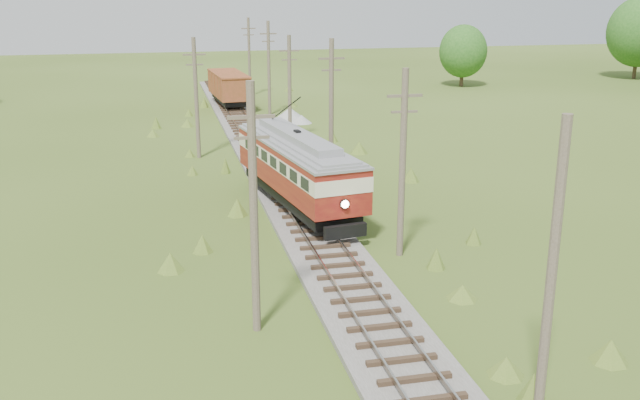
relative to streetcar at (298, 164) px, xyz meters
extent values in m
cube|color=#605B54|center=(0.00, 8.39, -2.59)|extent=(3.60, 96.00, 0.25)
cube|color=#726659|center=(-0.72, 8.39, -2.23)|extent=(0.08, 96.00, 0.17)
cube|color=#726659|center=(0.72, 8.39, -2.23)|extent=(0.08, 96.00, 0.17)
cube|color=#2D2116|center=(0.00, 8.39, -2.39)|extent=(2.40, 96.00, 0.16)
cube|color=black|center=(0.00, 0.00, -1.69)|extent=(4.30, 11.85, 0.47)
cube|color=maroon|center=(0.00, 0.00, -0.64)|extent=(4.89, 12.91, 1.16)
cube|color=beige|center=(0.00, 0.00, 0.31)|extent=(4.93, 12.98, 0.74)
cube|color=black|center=(0.00, 0.00, 0.31)|extent=(4.87, 12.42, 0.58)
cube|color=maroon|center=(0.00, 0.00, 0.83)|extent=(4.89, 12.91, 0.32)
cube|color=gray|center=(0.00, 0.00, 1.18)|extent=(4.97, 13.04, 0.40)
cube|color=gray|center=(0.00, 0.00, 1.54)|extent=(2.80, 9.54, 0.42)
sphere|color=#FFF2BF|center=(1.01, -6.30, -0.48)|extent=(0.38, 0.38, 0.38)
cylinder|color=black|center=(-0.30, 1.87, 2.73)|extent=(0.83, 4.84, 2.03)
cylinder|color=black|center=(-0.03, -4.83, -1.74)|extent=(0.26, 0.85, 0.84)
cylinder|color=black|center=(1.53, -4.58, -1.74)|extent=(0.26, 0.85, 0.84)
cylinder|color=black|center=(-1.53, 4.59, -1.74)|extent=(0.26, 0.85, 0.84)
cylinder|color=black|center=(0.03, 4.84, -1.74)|extent=(0.26, 0.85, 0.84)
cube|color=black|center=(0.00, 36.42, -1.77)|extent=(2.92, 8.16, 0.56)
cube|color=brown|center=(0.00, 36.42, -0.38)|extent=(3.57, 9.09, 2.22)
cube|color=brown|center=(0.00, 36.42, 0.79)|extent=(3.64, 9.27, 0.13)
cylinder|color=black|center=(-0.63, 33.69, -1.71)|extent=(0.20, 0.90, 0.89)
cylinder|color=black|center=(1.04, 33.82, -1.71)|extent=(0.20, 0.90, 0.89)
cylinder|color=black|center=(-1.04, 39.02, -1.71)|extent=(0.20, 0.90, 0.89)
cylinder|color=black|center=(0.63, 39.14, -1.71)|extent=(0.20, 0.90, 0.89)
cone|color=gray|center=(4.62, 27.24, -2.07)|extent=(3.46, 3.46, 1.30)
cone|color=gray|center=(5.49, 26.16, -2.34)|extent=(1.95, 1.95, 0.76)
cylinder|color=brown|center=(3.10, -20.61, 1.68)|extent=(0.30, 0.30, 8.80)
cylinder|color=brown|center=(3.30, -7.61, 1.58)|extent=(0.30, 0.30, 8.60)
cube|color=brown|center=(3.30, -7.61, 4.68)|extent=(1.60, 0.12, 0.12)
cube|color=brown|center=(3.30, -7.61, 3.98)|extent=(1.20, 0.10, 0.10)
cylinder|color=brown|center=(3.20, 5.39, 1.78)|extent=(0.30, 0.30, 9.00)
cube|color=brown|center=(3.20, 5.39, 5.08)|extent=(1.60, 0.12, 0.12)
cube|color=brown|center=(3.20, 5.39, 4.38)|extent=(1.20, 0.10, 0.10)
cylinder|color=brown|center=(3.00, 18.39, 1.48)|extent=(0.30, 0.30, 8.40)
cube|color=brown|center=(3.00, 18.39, 4.48)|extent=(1.60, 0.12, 0.12)
cube|color=brown|center=(3.00, 18.39, 3.78)|extent=(1.20, 0.10, 0.10)
cylinder|color=brown|center=(3.40, 31.39, 1.73)|extent=(0.30, 0.30, 8.90)
cube|color=brown|center=(3.40, 31.39, 4.98)|extent=(1.60, 0.12, 0.12)
cube|color=brown|center=(3.40, 31.39, 4.28)|extent=(1.20, 0.10, 0.10)
cylinder|color=brown|center=(3.20, 44.39, 1.63)|extent=(0.30, 0.30, 8.70)
cube|color=brown|center=(3.20, 44.39, 4.78)|extent=(1.60, 0.12, 0.12)
cube|color=brown|center=(3.20, 44.39, 4.08)|extent=(1.20, 0.10, 0.10)
cylinder|color=brown|center=(-4.20, -13.61, 1.78)|extent=(0.30, 0.30, 9.00)
cube|color=brown|center=(-4.20, -13.61, 5.08)|extent=(1.60, 0.12, 0.12)
cube|color=brown|center=(-4.20, -13.61, 4.38)|extent=(1.20, 0.10, 0.10)
cylinder|color=brown|center=(-4.50, 14.39, 1.58)|extent=(0.30, 0.30, 8.60)
cube|color=brown|center=(-4.50, 14.39, 4.68)|extent=(1.60, 0.12, 0.12)
cube|color=brown|center=(-4.50, 14.39, 3.98)|extent=(1.20, 0.10, 0.10)
cylinder|color=#38281C|center=(56.00, 48.39, -0.92)|extent=(0.50, 0.50, 3.60)
ellipsoid|color=#1F5419|center=(56.00, 48.39, 3.48)|extent=(8.40, 8.40, 9.24)
cylinder|color=#38281C|center=(30.00, 46.39, -1.46)|extent=(0.50, 0.50, 2.52)
ellipsoid|color=#1F5419|center=(30.00, 46.39, 1.62)|extent=(5.88, 5.88, 6.47)
camera|label=1|loc=(-7.19, -36.93, 9.21)|focal=40.00mm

